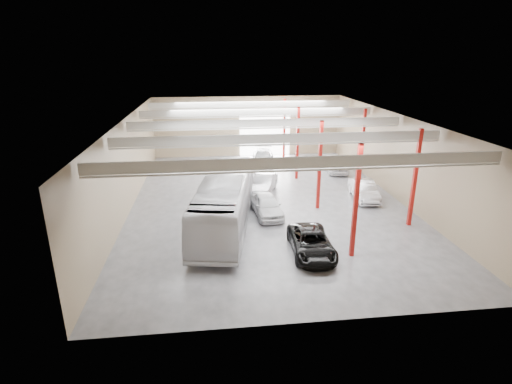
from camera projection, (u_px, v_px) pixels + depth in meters
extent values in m
cube|color=#4C4C51|center=(267.00, 201.00, 33.45)|extent=(22.00, 32.00, 0.01)
cube|color=beige|center=(268.00, 117.00, 31.14)|extent=(22.00, 32.00, 0.12)
cube|color=brown|center=(248.00, 126.00, 47.29)|extent=(22.00, 0.12, 7.00)
cube|color=brown|center=(320.00, 254.00, 17.30)|extent=(22.00, 0.12, 7.00)
cube|color=brown|center=(128.00, 165.00, 31.09)|extent=(0.12, 32.00, 7.00)
cube|color=brown|center=(397.00, 157.00, 33.50)|extent=(0.12, 32.00, 7.00)
cube|color=white|center=(265.00, 135.00, 47.70)|extent=(6.00, 0.20, 5.00)
cube|color=#9F1611|center=(356.00, 202.00, 23.34)|extent=(0.25, 0.25, 7.00)
cube|color=#9F1611|center=(320.00, 166.00, 30.84)|extent=(0.25, 0.25, 7.00)
cube|color=#9F1611|center=(297.00, 144.00, 38.34)|extent=(0.25, 0.25, 7.00)
cube|color=#9F1611|center=(284.00, 130.00, 44.90)|extent=(0.25, 0.25, 7.00)
cube|color=#9F1611|center=(415.00, 179.00, 27.72)|extent=(0.25, 0.25, 7.00)
cube|color=#9F1611|center=(362.00, 147.00, 37.09)|extent=(0.25, 0.25, 7.00)
cube|color=beige|center=(302.00, 163.00, 20.04)|extent=(21.60, 0.15, 0.60)
cube|color=beige|center=(302.00, 170.00, 20.17)|extent=(21.60, 0.10, 0.10)
cube|color=beige|center=(281.00, 138.00, 25.66)|extent=(21.60, 0.15, 0.60)
cube|color=beige|center=(281.00, 145.00, 25.80)|extent=(21.60, 0.10, 0.10)
cube|color=beige|center=(268.00, 123.00, 31.29)|extent=(21.60, 0.15, 0.60)
cube|color=beige|center=(268.00, 128.00, 31.42)|extent=(21.60, 0.10, 0.10)
cube|color=beige|center=(258.00, 112.00, 36.91)|extent=(21.60, 0.15, 0.60)
cube|color=beige|center=(258.00, 117.00, 37.05)|extent=(21.60, 0.10, 0.10)
cube|color=beige|center=(251.00, 104.00, 42.54)|extent=(21.60, 0.15, 0.60)
cube|color=beige|center=(251.00, 108.00, 42.67)|extent=(21.60, 0.10, 0.10)
imported|color=silver|center=(225.00, 201.00, 28.22)|extent=(5.40, 13.79, 3.75)
imported|color=black|center=(311.00, 243.00, 24.49)|extent=(2.65, 5.36, 1.46)
imported|color=silver|center=(267.00, 205.00, 30.32)|extent=(2.28, 4.88, 1.62)
imported|color=#AEAEB3|center=(264.00, 184.00, 35.25)|extent=(3.22, 5.11, 1.59)
imported|color=slate|center=(263.00, 158.00, 44.05)|extent=(3.10, 5.93, 1.64)
imported|color=#BCBCC1|center=(364.00, 190.00, 33.73)|extent=(2.16, 4.97, 1.59)
imported|color=white|center=(335.00, 163.00, 41.66)|extent=(2.23, 5.05, 1.69)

